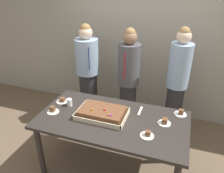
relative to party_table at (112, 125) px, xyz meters
The scene contains 14 objects.
ground_plane 0.70m from the party_table, ahead, with size 12.00×12.00×0.00m, color brown.
interior_back_panel 1.79m from the party_table, 90.00° to the left, with size 8.00×0.12×3.00m, color #9E998E.
party_table is the anchor object (origin of this frame).
sheet_cake 0.19m from the party_table, behind, with size 0.60×0.40×0.12m.
plated_slice_near_left 0.76m from the party_table, behind, with size 0.15×0.15×0.07m.
plated_slice_near_right 0.50m from the party_table, 21.27° to the right, with size 0.15×0.15×0.06m.
plated_slice_far_left 0.78m from the party_table, 169.24° to the left, with size 0.15×0.15×0.06m.
plated_slice_far_right 0.85m from the party_table, 24.93° to the left, with size 0.15×0.15×0.07m.
plated_slice_center_front 0.62m from the party_table, ahead, with size 0.15×0.15×0.07m.
drink_cup_nearest 0.64m from the party_table, behind, with size 0.07×0.07×0.10m, color white.
cake_server_utensil 0.40m from the party_table, 43.76° to the left, with size 0.03×0.20×0.01m, color silver.
person_serving_front 0.92m from the party_table, 93.22° to the left, with size 0.33×0.33×1.68m.
person_green_shirt_behind 1.23m from the party_table, 56.96° to the left, with size 0.31×0.31×1.72m.
person_striped_tie_right 1.27m from the party_table, 127.90° to the left, with size 0.37×0.37×1.68m.
Camera 1 is at (0.70, -2.04, 2.33)m, focal length 35.21 mm.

